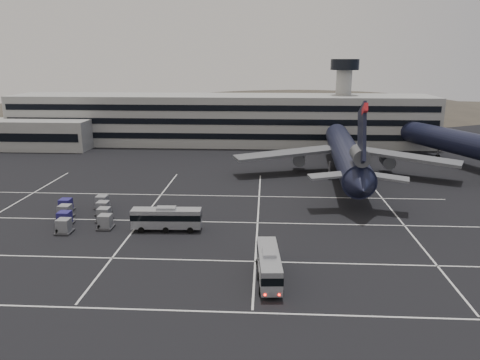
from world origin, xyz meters
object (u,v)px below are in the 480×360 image
object	(u,v)px
trijet_main	(346,153)
bus_near	(269,264)
uld_cluster	(85,213)
bus_far	(167,218)

from	to	relation	value
trijet_main	bus_near	world-z (taller)	trijet_main
trijet_main	uld_cluster	bearing A→B (deg)	-143.39
bus_near	uld_cluster	size ratio (longest dim) A/B	0.69
bus_near	uld_cluster	distance (m)	34.09
bus_far	uld_cluster	world-z (taller)	bus_far
bus_near	bus_far	xyz separation A→B (m)	(-14.75, 14.84, 0.00)
trijet_main	bus_far	world-z (taller)	trijet_main
bus_near	uld_cluster	world-z (taller)	bus_near
bus_far	uld_cluster	distance (m)	14.29
bus_near	bus_far	world-z (taller)	bus_far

